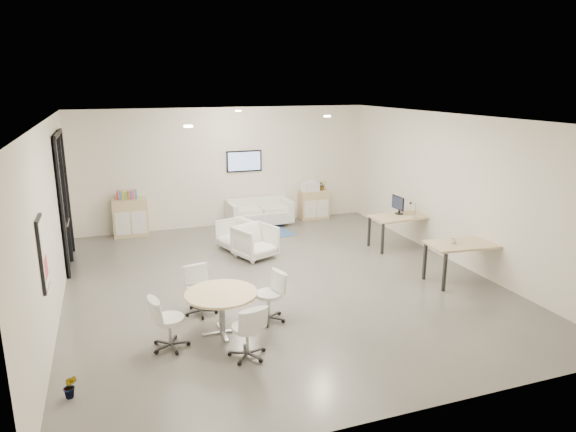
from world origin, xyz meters
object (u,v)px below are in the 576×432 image
(desk_rear, at_px, (402,219))
(loveseat, at_px, (259,213))
(sideboard_right, at_px, (314,205))
(armchair_left, at_px, (236,233))
(desk_front, at_px, (466,247))
(round_table, at_px, (221,298))
(armchair_right, at_px, (255,240))
(sideboard_left, at_px, (130,218))

(desk_rear, bearing_deg, loveseat, 127.62)
(sideboard_right, xyz_separation_m, armchair_left, (-2.79, -1.95, -0.04))
(armchair_left, distance_m, desk_front, 5.16)
(loveseat, relative_size, desk_front, 1.11)
(round_table, bearing_deg, desk_front, 6.54)
(loveseat, xyz_separation_m, armchair_right, (-0.83, -2.54, 0.06))
(sideboard_left, distance_m, desk_rear, 6.82)
(desk_rear, distance_m, round_table, 5.77)
(loveseat, relative_size, armchair_left, 2.31)
(loveseat, distance_m, round_table, 6.28)
(armchair_left, bearing_deg, armchair_right, -1.05)
(armchair_left, bearing_deg, sideboard_left, -148.53)
(desk_front, bearing_deg, armchair_right, 148.29)
(sideboard_left, height_order, desk_front, sideboard_left)
(sideboard_left, height_order, round_table, sideboard_left)
(sideboard_right, xyz_separation_m, desk_front, (0.98, -5.46, 0.29))
(armchair_right, height_order, desk_rear, armchair_right)
(sideboard_left, bearing_deg, round_table, -80.03)
(desk_rear, bearing_deg, round_table, -154.64)
(loveseat, relative_size, round_table, 1.54)
(armchair_left, relative_size, round_table, 0.67)
(sideboard_left, relative_size, round_table, 0.86)
(loveseat, xyz_separation_m, desk_rear, (2.67, -2.95, 0.35))
(armchair_right, distance_m, desk_front, 4.46)
(sideboard_right, bearing_deg, desk_rear, -73.00)
(sideboard_left, distance_m, sideboard_right, 5.09)
(sideboard_left, height_order, armchair_right, sideboard_left)
(sideboard_right, bearing_deg, round_table, -123.77)
(sideboard_left, xyz_separation_m, armchair_left, (2.30, -1.92, -0.11))
(armchair_right, distance_m, round_table, 3.62)
(sideboard_left, distance_m, armchair_right, 3.72)
(sideboard_right, height_order, armchair_left, sideboard_right)
(loveseat, height_order, desk_rear, desk_rear)
(desk_rear, height_order, round_table, desk_rear)
(armchair_left, height_order, armchair_right, armchair_right)
(sideboard_left, bearing_deg, armchair_left, -39.96)
(desk_rear, distance_m, desk_front, 2.30)
(desk_front, bearing_deg, loveseat, 123.05)
(armchair_left, relative_size, desk_front, 0.48)
(sideboard_left, relative_size, desk_front, 0.62)
(armchair_left, distance_m, round_table, 4.28)
(armchair_left, xyz_separation_m, armchair_right, (0.25, -0.79, 0.03))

